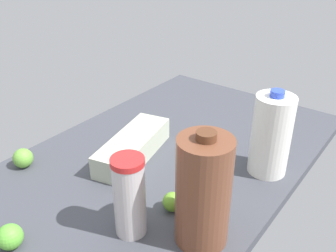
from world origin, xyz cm
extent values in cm
cube|color=#41434B|center=(0.00, 0.00, 1.50)|extent=(120.00, 76.00, 3.00)
cylinder|color=silver|center=(32.14, 13.32, 12.46)|extent=(7.36, 7.36, 18.91)
cylinder|color=red|center=(32.14, 13.32, 22.61)|extent=(7.59, 7.59, 1.40)
cube|color=beige|center=(7.68, -7.76, 6.54)|extent=(32.79, 17.49, 7.08)
cylinder|color=brown|center=(24.14, 27.68, 16.14)|extent=(12.16, 12.16, 26.29)
cylinder|color=#59331E|center=(24.14, 27.68, 30.19)|extent=(4.26, 4.26, 1.80)
cylinder|color=white|center=(-10.18, 28.62, 14.88)|extent=(11.09, 11.09, 23.75)
cylinder|color=blue|center=(-10.18, 28.62, 27.65)|extent=(3.88, 3.88, 1.80)
sphere|color=#60B83A|center=(52.13, -4.79, 5.93)|extent=(5.86, 5.86, 5.86)
sphere|color=#6CAE3E|center=(31.51, -30.27, 5.93)|extent=(5.85, 5.85, 5.85)
sphere|color=#6DAC31|center=(20.38, 16.73, 5.51)|extent=(5.01, 5.01, 5.01)
camera|label=1|loc=(80.01, 60.22, 67.09)|focal=40.00mm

